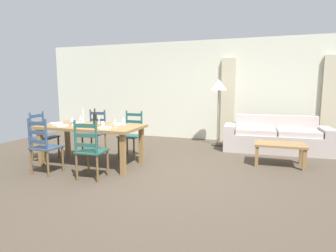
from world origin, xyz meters
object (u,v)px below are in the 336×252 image
(dining_chair_near_left, at_px, (44,146))
(wine_glass_near_left, at_px, (72,120))
(dining_table, at_px, (91,130))
(dining_chair_head_west, at_px, (43,136))
(dining_chair_far_left, at_px, (95,132))
(wine_glass_far_right, at_px, (123,120))
(coffee_cup_primary, at_px, (103,124))
(couch, at_px, (275,138))
(standing_lamp, at_px, (219,89))
(wine_glass_far_left, at_px, (81,118))
(dining_chair_far_right, at_px, (132,134))
(coffee_table, at_px, (280,147))
(coffee_cup_secondary, at_px, (73,123))
(wine_glass_near_right, at_px, (115,122))
(wine_bottle, at_px, (95,119))
(dining_chair_near_right, at_px, (90,150))

(dining_chair_near_left, height_order, wine_glass_near_left, dining_chair_near_left)
(dining_table, bearing_deg, dining_chair_head_west, 178.25)
(dining_chair_far_left, bearing_deg, wine_glass_far_right, -31.65)
(coffee_cup_primary, bearing_deg, couch, 36.82)
(dining_table, relative_size, standing_lamp, 1.16)
(wine_glass_near_left, xyz_separation_m, wine_glass_far_left, (-0.01, 0.28, 0.00))
(dining_chair_far_right, bearing_deg, coffee_table, 5.91)
(coffee_cup_secondary, height_order, coffee_table, coffee_cup_secondary)
(coffee_cup_primary, bearing_deg, coffee_table, 19.40)
(dining_table, xyz_separation_m, wine_glass_near_left, (-0.32, -0.13, 0.20))
(dining_chair_near_left, relative_size, wine_glass_near_right, 5.96)
(dining_table, relative_size, coffee_cup_primary, 21.11)
(wine_glass_near_left, bearing_deg, coffee_cup_secondary, 123.56)
(dining_chair_head_west, xyz_separation_m, coffee_cup_secondary, (0.83, -0.13, 0.32))
(coffee_cup_primary, distance_m, coffee_table, 3.32)
(wine_glass_far_left, height_order, coffee_table, wine_glass_far_left)
(wine_glass_near_right, relative_size, coffee_cup_secondary, 1.79)
(dining_chair_head_west, bearing_deg, coffee_cup_primary, -2.39)
(wine_glass_near_right, height_order, coffee_cup_secondary, wine_glass_near_right)
(wine_glass_near_right, bearing_deg, dining_chair_far_right, 97.83)
(wine_bottle, bearing_deg, wine_glass_near_left, -161.85)
(dining_table, bearing_deg, coffee_table, 17.62)
(dining_table, relative_size, coffee_table, 2.11)
(standing_lamp, bearing_deg, coffee_cup_primary, -124.86)
(dining_chair_near_left, xyz_separation_m, dining_chair_far_right, (0.87, 1.53, 0.00))
(dining_chair_near_right, xyz_separation_m, dining_chair_head_west, (-1.64, 0.78, 0.00))
(dining_chair_near_right, relative_size, coffee_table, 1.07)
(dining_table, bearing_deg, wine_glass_far_left, 155.18)
(wine_glass_near_right, distance_m, coffee_cup_secondary, 0.92)
(dining_table, relative_size, dining_chair_near_left, 1.98)
(wine_glass_near_right, bearing_deg, wine_glass_far_right, 86.86)
(dining_table, height_order, wine_bottle, wine_bottle)
(dining_chair_far_left, xyz_separation_m, wine_glass_far_left, (0.10, -0.62, 0.38))
(standing_lamp, bearing_deg, dining_chair_near_right, -115.45)
(dining_chair_far_left, relative_size, wine_glass_near_left, 5.96)
(coffee_cup_secondary, bearing_deg, coffee_cup_primary, 6.50)
(dining_chair_near_left, bearing_deg, coffee_cup_secondary, 83.33)
(coffee_cup_secondary, distance_m, couch, 4.42)
(dining_table, bearing_deg, wine_bottle, 3.43)
(dining_table, distance_m, dining_chair_near_left, 0.89)
(coffee_cup_primary, xyz_separation_m, couch, (3.08, 2.31, -0.50))
(coffee_cup_secondary, relative_size, coffee_table, 0.10)
(dining_chair_near_left, distance_m, dining_chair_far_right, 1.76)
(dining_chair_head_west, distance_m, wine_glass_near_left, 0.95)
(dining_chair_near_right, distance_m, standing_lamp, 3.68)
(wine_glass_near_right, bearing_deg, dining_chair_near_left, -147.80)
(dining_chair_near_left, height_order, coffee_cup_primary, dining_chair_near_left)
(dining_chair_head_west, height_order, coffee_cup_primary, dining_chair_head_west)
(wine_glass_near_right, xyz_separation_m, coffee_table, (2.79, 1.20, -0.51))
(dining_chair_far_left, xyz_separation_m, wine_glass_near_right, (1.01, -0.91, 0.38))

